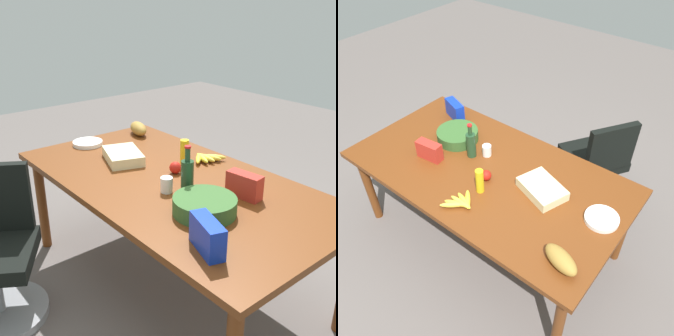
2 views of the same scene
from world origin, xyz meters
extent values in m
plane|color=#665E5A|center=(0.00, 0.00, 0.00)|extent=(10.00, 10.00, 0.00)
cube|color=brown|center=(0.00, 0.00, 0.74)|extent=(2.09, 1.11, 0.04)
cylinder|color=brown|center=(-0.95, -0.46, 0.36)|extent=(0.07, 0.07, 0.72)
cylinder|color=brown|center=(0.95, -0.46, 0.36)|extent=(0.07, 0.07, 0.72)
cylinder|color=brown|center=(-0.95, 0.46, 0.36)|extent=(0.07, 0.07, 0.72)
cylinder|color=brown|center=(0.95, 0.46, 0.36)|extent=(0.07, 0.07, 0.72)
cylinder|color=gray|center=(-0.40, -1.01, 0.03)|extent=(0.56, 0.56, 0.05)
cylinder|color=gray|center=(-0.40, -1.01, 0.24)|extent=(0.06, 0.06, 0.38)
cube|color=black|center=(-0.40, -1.01, 0.43)|extent=(0.66, 0.66, 0.09)
cube|color=black|center=(-0.58, -0.89, 0.69)|extent=(0.28, 0.40, 0.43)
cylinder|color=white|center=(-0.88, -0.08, 0.77)|extent=(0.27, 0.27, 0.03)
cube|color=red|center=(0.44, 0.16, 0.83)|extent=(0.21, 0.10, 0.14)
ellipsoid|color=#A67C34|center=(-0.85, 0.36, 0.81)|extent=(0.26, 0.18, 0.10)
cube|color=#1133BB|center=(0.68, -0.37, 0.83)|extent=(0.23, 0.15, 0.15)
cylinder|color=#204225|center=(0.21, -0.06, 0.86)|extent=(0.09, 0.09, 0.20)
cylinder|color=#204225|center=(0.21, -0.06, 1.00)|extent=(0.04, 0.04, 0.08)
cylinder|color=red|center=(0.21, -0.06, 1.04)|extent=(0.05, 0.05, 0.01)
cylinder|color=yellow|center=(-0.10, 0.19, 0.85)|extent=(0.07, 0.07, 0.18)
cube|color=beige|center=(-0.45, -0.06, 0.79)|extent=(0.37, 0.31, 0.07)
cylinder|color=#345E29|center=(0.43, -0.14, 0.80)|extent=(0.36, 0.36, 0.09)
cylinder|color=white|center=(0.12, -0.14, 0.80)|extent=(0.09, 0.09, 0.09)
ellipsoid|color=yellow|center=(-0.11, 0.32, 0.78)|extent=(0.14, 0.15, 0.04)
ellipsoid|color=yellow|center=(-0.10, 0.35, 0.78)|extent=(0.17, 0.09, 0.04)
ellipsoid|color=gold|center=(-0.08, 0.37, 0.78)|extent=(0.17, 0.04, 0.04)
ellipsoid|color=yellow|center=(-0.07, 0.40, 0.78)|extent=(0.17, 0.10, 0.04)
ellipsoid|color=yellow|center=(-0.06, 0.42, 0.78)|extent=(0.15, 0.14, 0.04)
sphere|color=red|center=(-0.06, 0.08, 0.80)|extent=(0.08, 0.08, 0.08)
camera|label=1|loc=(1.78, -1.49, 1.80)|focal=44.61mm
camera|label=2|loc=(-1.31, 1.44, 2.49)|focal=37.75mm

